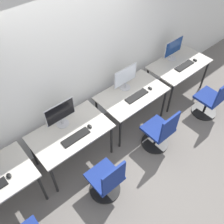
{
  "coord_description": "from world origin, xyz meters",
  "views": [
    {
      "loc": [
        -1.67,
        -1.79,
        3.68
      ],
      "look_at": [
        0.0,
        0.15,
        0.89
      ],
      "focal_mm": 40.0,
      "sensor_mm": 36.0,
      "label": 1
    }
  ],
  "objects": [
    {
      "name": "desk_far_right",
      "position": [
        1.93,
        0.36,
        0.66
      ],
      "size": [
        1.2,
        0.73,
        0.74
      ],
      "color": "#BCB7AD",
      "rests_on": "ground_plane"
    },
    {
      "name": "monitor_left",
      "position": [
        -0.64,
        0.56,
        0.97
      ],
      "size": [
        0.49,
        0.2,
        0.43
      ],
      "color": "#B2B2B7",
      "rests_on": "desk_left"
    },
    {
      "name": "office_chair_left",
      "position": [
        -0.62,
        -0.46,
        0.35
      ],
      "size": [
        0.48,
        0.48,
        0.87
      ],
      "color": "black",
      "rests_on": "ground_plane"
    },
    {
      "name": "mouse_left",
      "position": [
        -0.37,
        0.24,
        0.75
      ],
      "size": [
        0.06,
        0.09,
        0.03
      ],
      "color": "black",
      "rests_on": "desk_left"
    },
    {
      "name": "mouse_far_right",
      "position": [
        2.23,
        0.22,
        0.75
      ],
      "size": [
        0.06,
        0.09,
        0.03
      ],
      "color": "black",
      "rests_on": "desk_far_right"
    },
    {
      "name": "desk_left",
      "position": [
        -0.64,
        0.36,
        0.66
      ],
      "size": [
        1.2,
        0.73,
        0.74
      ],
      "color": "#BCB7AD",
      "rests_on": "ground_plane"
    },
    {
      "name": "mouse_far_left",
      "position": [
        -1.66,
        0.26,
        0.75
      ],
      "size": [
        0.06,
        0.09,
        0.03
      ],
      "color": "black",
      "rests_on": "desk_far_left"
    },
    {
      "name": "office_chair_right",
      "position": [
        0.62,
        -0.37,
        0.35
      ],
      "size": [
        0.48,
        0.48,
        0.87
      ],
      "color": "black",
      "rests_on": "ground_plane"
    },
    {
      "name": "monitor_right",
      "position": [
        0.64,
        0.55,
        0.97
      ],
      "size": [
        0.49,
        0.2,
        0.43
      ],
      "color": "#B2B2B7",
      "rests_on": "desk_right"
    },
    {
      "name": "monitor_far_right",
      "position": [
        1.93,
        0.58,
        0.97
      ],
      "size": [
        0.49,
        0.2,
        0.43
      ],
      "color": "#B2B2B7",
      "rests_on": "desk_far_right"
    },
    {
      "name": "wall_back",
      "position": [
        0.0,
        0.85,
        1.4
      ],
      "size": [
        12.0,
        0.05,
        2.8
      ],
      "color": "silver",
      "rests_on": "ground_plane"
    },
    {
      "name": "office_chair_far_right",
      "position": [
        1.92,
        -0.49,
        0.35
      ],
      "size": [
        0.48,
        0.48,
        0.87
      ],
      "color": "black",
      "rests_on": "ground_plane"
    },
    {
      "name": "ground_plane",
      "position": [
        0.0,
        0.0,
        0.0
      ],
      "size": [
        20.0,
        20.0,
        0.0
      ],
      "primitive_type": "plane",
      "color": "slate"
    },
    {
      "name": "keyboard_right",
      "position": [
        0.64,
        0.25,
        0.75
      ],
      "size": [
        0.44,
        0.14,
        0.02
      ],
      "color": "black",
      "rests_on": "desk_right"
    },
    {
      "name": "mouse_right",
      "position": [
        0.95,
        0.23,
        0.75
      ],
      "size": [
        0.06,
        0.09,
        0.03
      ],
      "color": "black",
      "rests_on": "desk_right"
    },
    {
      "name": "keyboard_far_right",
      "position": [
        1.93,
        0.25,
        0.75
      ],
      "size": [
        0.44,
        0.14,
        0.02
      ],
      "color": "black",
      "rests_on": "desk_far_right"
    },
    {
      "name": "keyboard_left",
      "position": [
        -0.64,
        0.21,
        0.75
      ],
      "size": [
        0.44,
        0.14,
        0.02
      ],
      "color": "black",
      "rests_on": "desk_left"
    },
    {
      "name": "desk_right",
      "position": [
        0.64,
        0.36,
        0.66
      ],
      "size": [
        1.2,
        0.73,
        0.74
      ],
      "color": "#BCB7AD",
      "rests_on": "ground_plane"
    }
  ]
}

